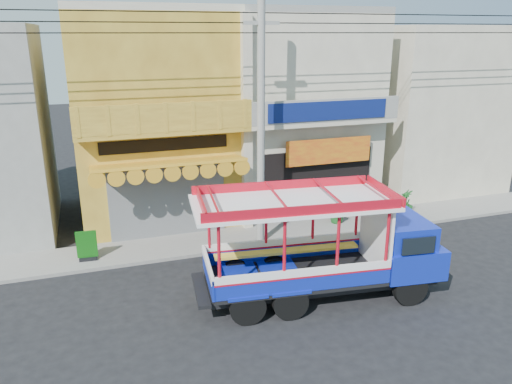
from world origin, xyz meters
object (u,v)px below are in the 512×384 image
(green_sign, at_px, (87,248))
(potted_plant_c, at_px, (405,203))
(potted_plant_a, at_px, (337,210))
(potted_plant_b, at_px, (392,208))
(songthaew_truck, at_px, (338,246))
(utility_pole, at_px, (265,105))

(green_sign, height_order, potted_plant_c, potted_plant_c)
(potted_plant_a, relative_size, potted_plant_c, 0.94)
(potted_plant_a, height_order, potted_plant_c, potted_plant_c)
(potted_plant_a, distance_m, potted_plant_b, 2.20)
(potted_plant_a, relative_size, potted_plant_b, 0.92)
(songthaew_truck, distance_m, potted_plant_a, 5.71)
(songthaew_truck, bearing_deg, potted_plant_a, 62.23)
(green_sign, bearing_deg, potted_plant_b, -0.90)
(potted_plant_a, bearing_deg, potted_plant_c, -51.24)
(utility_pole, relative_size, potted_plant_b, 25.01)
(potted_plant_b, bearing_deg, utility_pole, 41.56)
(utility_pole, distance_m, songthaew_truck, 5.44)
(utility_pole, height_order, green_sign, utility_pole)
(songthaew_truck, xyz_separation_m, green_sign, (-6.79, 4.54, -1.02))
(utility_pole, height_order, songthaew_truck, utility_pole)
(potted_plant_a, distance_m, potted_plant_c, 2.99)
(green_sign, height_order, potted_plant_b, potted_plant_b)
(potted_plant_c, bearing_deg, potted_plant_a, -77.80)
(utility_pole, relative_size, potted_plant_c, 25.46)
(potted_plant_b, height_order, potted_plant_c, potted_plant_b)
(potted_plant_b, bearing_deg, potted_plant_a, 22.45)
(green_sign, relative_size, potted_plant_b, 0.90)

